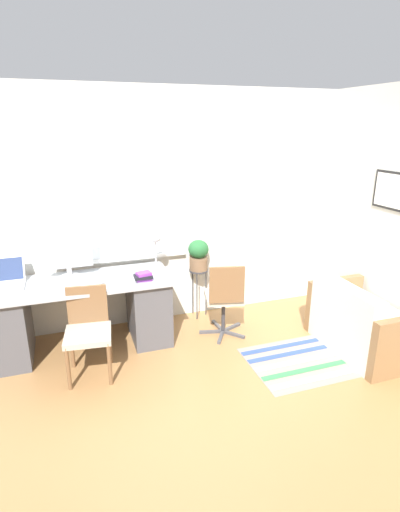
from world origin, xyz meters
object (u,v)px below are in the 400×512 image
desk_lamp (155,243)px  potted_plant (198,254)px  mouse (103,282)px  monitor (68,254)px  plant_stand (199,276)px  book_stack (144,276)px  desk_chair_wooden (88,329)px  couch_loveseat (362,325)px  keyboard (74,286)px  laptop (6,281)px  office_chair_swivel (225,297)px

desk_lamp → potted_plant: size_ratio=1.09×
mouse → desk_lamp: 0.71m
monitor → plant_stand: bearing=5.2°
book_stack → desk_chair_wooden: bearing=-152.1°
potted_plant → book_stack: bearing=-147.6°
couch_loveseat → desk_chair_wooden: bearing=80.0°
potted_plant → keyboard: bearing=-162.9°
laptop → potted_plant: laptop is taller
office_chair_swivel → plant_stand: 0.58m
book_stack → plant_stand: 0.94m
desk_lamp → couch_loveseat: 2.37m
book_stack → couch_loveseat: 2.35m
mouse → book_stack: 0.42m
desk_chair_wooden → plant_stand: desk_chair_wooden is taller
monitor → plant_stand: (1.48, 0.13, -0.48)m
couch_loveseat → laptop: bearing=72.4°
laptop → book_stack: (1.33, -0.30, -0.01)m
laptop → monitor: size_ratio=0.78×
desk_chair_wooden → couch_loveseat: size_ratio=0.75×
desk_lamp → book_stack: size_ratio=2.15×
desk_lamp → mouse: bearing=-159.6°
desk_chair_wooden → book_stack: bearing=34.7°
book_stack → office_chair_swivel: bearing=-5.2°
plant_stand → potted_plant: bearing=-90.0°
potted_plant → monitor: bearing=-174.8°
keyboard → desk_lamp: 0.96m
laptop → plant_stand: 2.11m
laptop → potted_plant: (2.09, 0.19, 0.00)m
laptop → plant_stand: bearing=5.1°
monitor → desk_lamp: bearing=-4.2°
mouse → couch_loveseat: size_ratio=0.06×
laptop → office_chair_swivel: 2.26m
monitor → couch_loveseat: (2.86, -1.15, -0.74)m
desk_chair_wooden → office_chair_swivel: bearing=16.1°
book_stack → desk_chair_wooden: book_stack is taller
laptop → desk_chair_wooden: bearing=-40.6°
desk_lamp → couch_loveseat: (1.95, -1.09, -0.79)m
couch_loveseat → potted_plant: 1.96m
desk_chair_wooden → office_chair_swivel: size_ratio=0.95×
desk_chair_wooden → couch_loveseat: 2.80m
monitor → desk_lamp: monitor is taller
office_chair_swivel → potted_plant: (-0.12, 0.56, 0.34)m
keyboard → desk_lamp: desk_lamp is taller
desk_chair_wooden → potted_plant: bearing=37.3°
keyboard → plant_stand: bearing=17.1°
potted_plant → laptop: bearing=-174.9°
laptop → keyboard: laptop is taller
desk_lamp → plant_stand: bearing=19.6°
keyboard → book_stack: bearing=-3.0°
book_stack → potted_plant: size_ratio=0.51×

